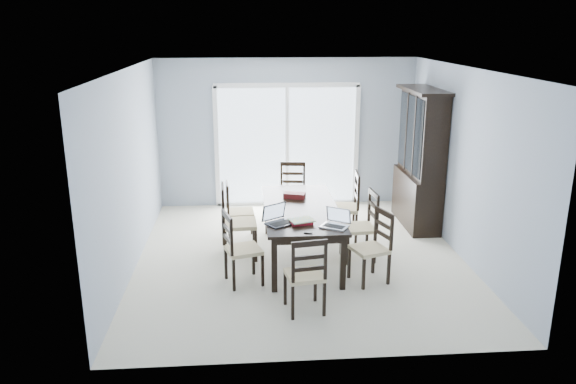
# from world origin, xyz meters

# --- Properties ---
(floor) EXTENTS (5.00, 5.00, 0.00)m
(floor) POSITION_xyz_m (0.00, 0.00, 0.00)
(floor) COLOR silver
(floor) RESTS_ON ground
(ceiling) EXTENTS (5.00, 5.00, 0.00)m
(ceiling) POSITION_xyz_m (0.00, 0.00, 2.60)
(ceiling) COLOR white
(ceiling) RESTS_ON back_wall
(back_wall) EXTENTS (4.50, 0.02, 2.60)m
(back_wall) POSITION_xyz_m (0.00, 2.50, 1.30)
(back_wall) COLOR #8E9AAA
(back_wall) RESTS_ON floor
(wall_left) EXTENTS (0.02, 5.00, 2.60)m
(wall_left) POSITION_xyz_m (-2.25, 0.00, 1.30)
(wall_left) COLOR #8E9AAA
(wall_left) RESTS_ON floor
(wall_right) EXTENTS (0.02, 5.00, 2.60)m
(wall_right) POSITION_xyz_m (2.25, 0.00, 1.30)
(wall_right) COLOR #8E9AAA
(wall_right) RESTS_ON floor
(balcony) EXTENTS (4.50, 2.00, 0.10)m
(balcony) POSITION_xyz_m (0.00, 3.50, -0.05)
(balcony) COLOR gray
(balcony) RESTS_ON ground
(railing) EXTENTS (4.50, 0.06, 1.10)m
(railing) POSITION_xyz_m (0.00, 4.50, 0.55)
(railing) COLOR #99999E
(railing) RESTS_ON balcony
(dining_table) EXTENTS (1.00, 2.20, 0.75)m
(dining_table) POSITION_xyz_m (0.00, 0.00, 0.67)
(dining_table) COLOR black
(dining_table) RESTS_ON floor
(china_hutch) EXTENTS (0.50, 1.38, 2.20)m
(china_hutch) POSITION_xyz_m (2.02, 1.25, 1.07)
(china_hutch) COLOR black
(china_hutch) RESTS_ON floor
(sliding_door) EXTENTS (2.52, 0.05, 2.18)m
(sliding_door) POSITION_xyz_m (0.00, 2.48, 1.09)
(sliding_door) COLOR silver
(sliding_door) RESTS_ON floor
(chair_left_near) EXTENTS (0.52, 0.51, 1.09)m
(chair_left_near) POSITION_xyz_m (-0.88, -0.75, 0.58)
(chair_left_near) COLOR black
(chair_left_near) RESTS_ON floor
(chair_left_mid) EXTENTS (0.49, 0.47, 1.21)m
(chair_left_mid) POSITION_xyz_m (-0.94, 0.11, 0.64)
(chair_left_mid) COLOR black
(chair_left_mid) RESTS_ON floor
(chair_left_far) EXTENTS (0.42, 0.41, 1.03)m
(chair_left_far) POSITION_xyz_m (-0.92, 0.80, 0.55)
(chair_left_far) COLOR black
(chair_left_far) RESTS_ON floor
(chair_right_near) EXTENTS (0.52, 0.51, 1.06)m
(chair_right_near) POSITION_xyz_m (0.87, -0.77, 0.56)
(chair_right_near) COLOR black
(chair_right_near) RESTS_ON floor
(chair_right_mid) EXTENTS (0.46, 0.45, 1.12)m
(chair_right_mid) POSITION_xyz_m (0.88, -0.07, 0.59)
(chair_right_mid) COLOR black
(chair_right_mid) RESTS_ON floor
(chair_right_far) EXTENTS (0.50, 0.48, 1.19)m
(chair_right_far) POSITION_xyz_m (0.80, 0.70, 0.63)
(chair_right_far) COLOR black
(chair_right_far) RESTS_ON floor
(chair_end_near) EXTENTS (0.46, 0.47, 1.07)m
(chair_end_near) POSITION_xyz_m (-0.09, -1.59, 0.57)
(chair_end_near) COLOR black
(chair_end_near) RESTS_ON floor
(chair_end_far) EXTENTS (0.47, 0.48, 1.11)m
(chair_end_far) POSITION_xyz_m (0.03, 1.63, 0.59)
(chair_end_far) COLOR black
(chair_end_far) RESTS_ON floor
(laptop_dark) EXTENTS (0.42, 0.39, 0.24)m
(laptop_dark) POSITION_xyz_m (-0.32, -0.67, 0.81)
(laptop_dark) COLOR black
(laptop_dark) RESTS_ON dining_table
(laptop_silver) EXTENTS (0.39, 0.36, 0.22)m
(laptop_silver) POSITION_xyz_m (0.33, -0.82, 0.80)
(laptop_silver) COLOR silver
(laptop_silver) RESTS_ON dining_table
(book_stack) EXTENTS (0.35, 0.30, 0.05)m
(book_stack) POSITION_xyz_m (-0.06, -0.65, 0.77)
(book_stack) COLOR maroon
(book_stack) RESTS_ON dining_table
(cell_phone) EXTENTS (0.11, 0.07, 0.01)m
(cell_phone) POSITION_xyz_m (-0.01, -1.00, 0.76)
(cell_phone) COLOR black
(cell_phone) RESTS_ON dining_table
(game_box) EXTENTS (0.33, 0.24, 0.08)m
(game_box) POSITION_xyz_m (-0.05, 0.42, 0.79)
(game_box) COLOR #4E0F11
(game_box) RESTS_ON dining_table
(hot_tub) EXTENTS (2.11, 1.92, 1.02)m
(hot_tub) POSITION_xyz_m (-0.60, 3.65, 0.51)
(hot_tub) COLOR brown
(hot_tub) RESTS_ON balcony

